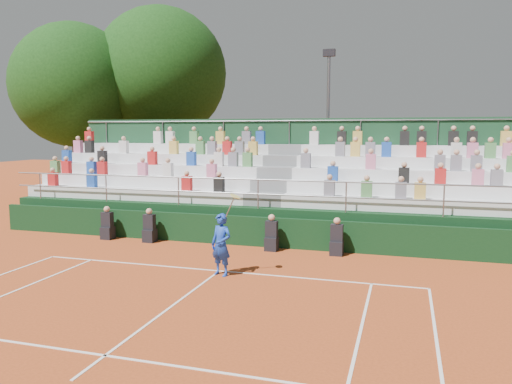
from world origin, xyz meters
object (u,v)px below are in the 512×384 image
(tree_west, at_px, (74,86))
(floodlight_mast, at_px, (328,116))
(tree_east, at_px, (161,74))
(tennis_player, at_px, (221,244))

(tree_west, distance_m, floodlight_mast, 13.83)
(tree_east, bearing_deg, tennis_player, -57.49)
(tennis_player, relative_size, floodlight_mast, 0.28)
(floodlight_mast, bearing_deg, tree_east, 175.00)
(floodlight_mast, bearing_deg, tree_west, -172.85)
(tree_west, height_order, floodlight_mast, tree_west)
(tennis_player, relative_size, tree_west, 0.23)
(tree_west, distance_m, tree_east, 4.73)
(tennis_player, distance_m, tree_east, 17.72)
(tennis_player, xyz_separation_m, floodlight_mast, (0.80, 13.13, 3.78))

